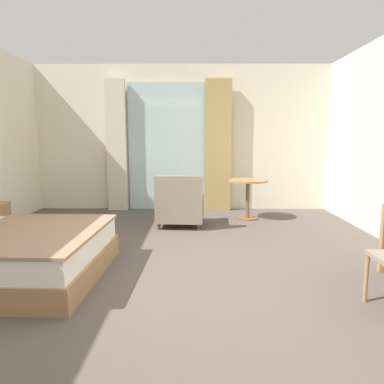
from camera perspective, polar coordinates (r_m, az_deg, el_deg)
name	(u,v)px	position (r m, az deg, el deg)	size (l,w,h in m)	color
ground	(170,281)	(3.76, -3.56, -14.28)	(6.43, 7.81, 0.10)	#564C47
wall_back	(182,138)	(7.11, -1.59, 8.73)	(6.03, 0.12, 2.86)	silver
balcony_glass_door	(168,147)	(7.05, -4.00, 7.32)	(1.56, 0.02, 2.51)	silver
curtain_panel_left	(117,146)	(7.10, -12.19, 7.34)	(0.38, 0.10, 2.56)	beige
curtain_panel_right	(218,146)	(6.94, 4.24, 7.48)	(0.52, 0.10, 2.56)	tan
armchair_by_window	(180,206)	(5.71, -1.93, -2.33)	(0.79, 0.81, 0.85)	gray
round_cafe_table	(248,190)	(6.27, 9.09, 0.33)	(0.69, 0.69, 0.70)	#9E754C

